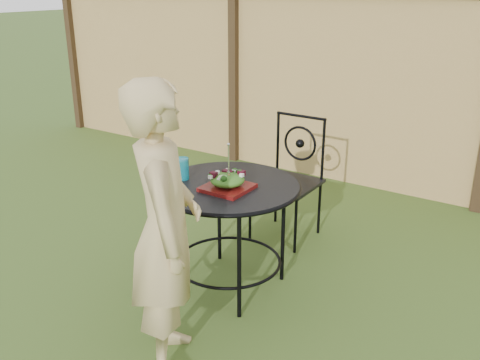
{
  "coord_description": "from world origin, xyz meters",
  "views": [
    {
      "loc": [
        1.97,
        -2.64,
        1.92
      ],
      "look_at": [
        0.24,
        -0.03,
        0.75
      ],
      "focal_mm": 40.0,
      "sensor_mm": 36.0,
      "label": 1
    }
  ],
  "objects_px": {
    "patio_table": "(228,205)",
    "salad_plate": "(227,188)",
    "patio_chair": "(290,175)",
    "diner": "(165,231)"
  },
  "relations": [
    {
      "from": "patio_chair",
      "to": "diner",
      "type": "relative_size",
      "value": 0.62
    },
    {
      "from": "patio_table",
      "to": "salad_plate",
      "type": "relative_size",
      "value": 3.42
    },
    {
      "from": "patio_chair",
      "to": "diner",
      "type": "bearing_deg",
      "value": -82.89
    },
    {
      "from": "patio_table",
      "to": "diner",
      "type": "relative_size",
      "value": 0.61
    },
    {
      "from": "patio_chair",
      "to": "patio_table",
      "type": "bearing_deg",
      "value": -87.07
    },
    {
      "from": "patio_table",
      "to": "salad_plate",
      "type": "xyz_separation_m",
      "value": [
        0.05,
        -0.07,
        0.15
      ]
    },
    {
      "from": "patio_chair",
      "to": "diner",
      "type": "height_order",
      "value": "diner"
    },
    {
      "from": "patio_table",
      "to": "patio_chair",
      "type": "height_order",
      "value": "patio_chair"
    },
    {
      "from": "patio_table",
      "to": "salad_plate",
      "type": "height_order",
      "value": "salad_plate"
    },
    {
      "from": "patio_table",
      "to": "salad_plate",
      "type": "bearing_deg",
      "value": -55.86
    }
  ]
}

